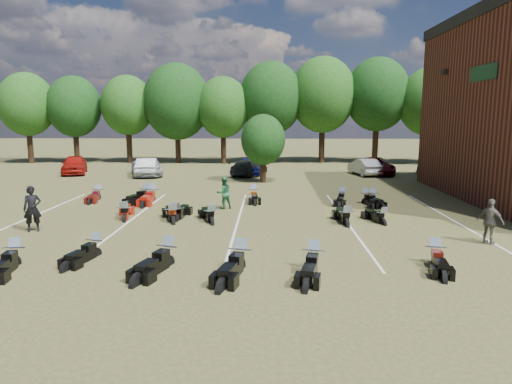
{
  "coord_description": "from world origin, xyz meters",
  "views": [
    {
      "loc": [
        -1.59,
        -17.52,
        4.81
      ],
      "look_at": [
        -2.19,
        4.0,
        1.2
      ],
      "focal_mm": 32.0,
      "sensor_mm": 36.0,
      "label": 1
    }
  ],
  "objects_px": {
    "car_0": "(74,165)",
    "person_green": "(224,193)",
    "motorcycle_14": "(99,199)",
    "car_4": "(248,166)",
    "person_grey": "(490,222)",
    "motorcycle_7": "(125,221)",
    "motorcycle_0": "(15,267)",
    "motorcycle_3": "(240,270)",
    "person_black": "(32,209)"
  },
  "relations": [
    {
      "from": "motorcycle_7",
      "to": "person_grey",
      "type": "bearing_deg",
      "value": 154.86
    },
    {
      "from": "car_0",
      "to": "person_black",
      "type": "height_order",
      "value": "person_black"
    },
    {
      "from": "person_black",
      "to": "motorcycle_3",
      "type": "xyz_separation_m",
      "value": [
        9.0,
        -4.65,
        -0.97
      ]
    },
    {
      "from": "person_grey",
      "to": "motorcycle_7",
      "type": "height_order",
      "value": "person_grey"
    },
    {
      "from": "motorcycle_14",
      "to": "car_4",
      "type": "bearing_deg",
      "value": 51.72
    },
    {
      "from": "person_black",
      "to": "motorcycle_0",
      "type": "xyz_separation_m",
      "value": [
        1.72,
        -4.53,
        -0.97
      ]
    },
    {
      "from": "person_black",
      "to": "motorcycle_3",
      "type": "height_order",
      "value": "person_black"
    },
    {
      "from": "person_black",
      "to": "motorcycle_3",
      "type": "relative_size",
      "value": 0.78
    },
    {
      "from": "motorcycle_0",
      "to": "motorcycle_3",
      "type": "bearing_deg",
      "value": -9.32
    },
    {
      "from": "car_4",
      "to": "motorcycle_0",
      "type": "bearing_deg",
      "value": -111.38
    },
    {
      "from": "motorcycle_3",
      "to": "motorcycle_14",
      "type": "height_order",
      "value": "motorcycle_3"
    },
    {
      "from": "motorcycle_0",
      "to": "motorcycle_3",
      "type": "height_order",
      "value": "motorcycle_3"
    },
    {
      "from": "person_black",
      "to": "motorcycle_14",
      "type": "distance_m",
      "value": 7.52
    },
    {
      "from": "car_4",
      "to": "person_green",
      "type": "distance_m",
      "value": 14.11
    },
    {
      "from": "person_green",
      "to": "car_4",
      "type": "bearing_deg",
      "value": -120.67
    },
    {
      "from": "person_grey",
      "to": "motorcycle_7",
      "type": "xyz_separation_m",
      "value": [
        -15.03,
        3.39,
        -0.87
      ]
    },
    {
      "from": "car_0",
      "to": "motorcycle_3",
      "type": "bearing_deg",
      "value": -75.27
    },
    {
      "from": "car_4",
      "to": "motorcycle_3",
      "type": "xyz_separation_m",
      "value": [
        0.79,
        -23.67,
        -0.71
      ]
    },
    {
      "from": "car_0",
      "to": "motorcycle_3",
      "type": "height_order",
      "value": "car_0"
    },
    {
      "from": "motorcycle_3",
      "to": "person_green",
      "type": "bearing_deg",
      "value": 112.12
    },
    {
      "from": "person_green",
      "to": "motorcycle_7",
      "type": "distance_m",
      "value": 5.31
    },
    {
      "from": "car_0",
      "to": "person_grey",
      "type": "relative_size",
      "value": 2.63
    },
    {
      "from": "person_black",
      "to": "motorcycle_3",
      "type": "distance_m",
      "value": 10.17
    },
    {
      "from": "person_green",
      "to": "person_grey",
      "type": "relative_size",
      "value": 0.97
    },
    {
      "from": "motorcycle_0",
      "to": "motorcycle_7",
      "type": "relative_size",
      "value": 0.99
    },
    {
      "from": "person_black",
      "to": "motorcycle_7",
      "type": "xyz_separation_m",
      "value": [
        3.22,
        1.98,
        -0.97
      ]
    },
    {
      "from": "motorcycle_0",
      "to": "motorcycle_14",
      "type": "relative_size",
      "value": 1.1
    },
    {
      "from": "car_4",
      "to": "motorcycle_7",
      "type": "height_order",
      "value": "car_4"
    },
    {
      "from": "person_green",
      "to": "motorcycle_0",
      "type": "xyz_separation_m",
      "value": [
        -5.83,
        -9.46,
        -0.84
      ]
    },
    {
      "from": "motorcycle_0",
      "to": "motorcycle_3",
      "type": "relative_size",
      "value": 0.94
    },
    {
      "from": "car_4",
      "to": "person_grey",
      "type": "relative_size",
      "value": 2.38
    },
    {
      "from": "car_0",
      "to": "person_black",
      "type": "distance_m",
      "value": 20.13
    },
    {
      "from": "motorcycle_0",
      "to": "motorcycle_3",
      "type": "xyz_separation_m",
      "value": [
        7.27,
        -0.12,
        0.0
      ]
    },
    {
      "from": "motorcycle_3",
      "to": "motorcycle_14",
      "type": "distance_m",
      "value": 15.1
    },
    {
      "from": "person_green",
      "to": "motorcycle_7",
      "type": "bearing_deg",
      "value": 6.25
    },
    {
      "from": "motorcycle_3",
      "to": "motorcycle_7",
      "type": "xyz_separation_m",
      "value": [
        -5.78,
        6.63,
        0.0
      ]
    },
    {
      "from": "person_grey",
      "to": "person_green",
      "type": "bearing_deg",
      "value": 20.47
    },
    {
      "from": "motorcycle_0",
      "to": "motorcycle_7",
      "type": "xyz_separation_m",
      "value": [
        1.5,
        6.51,
        0.0
      ]
    },
    {
      "from": "person_grey",
      "to": "motorcycle_0",
      "type": "height_order",
      "value": "person_grey"
    },
    {
      "from": "car_0",
      "to": "motorcycle_0",
      "type": "bearing_deg",
      "value": -89.28
    },
    {
      "from": "car_0",
      "to": "person_grey",
      "type": "bearing_deg",
      "value": -57.98
    },
    {
      "from": "person_grey",
      "to": "motorcycle_0",
      "type": "xyz_separation_m",
      "value": [
        -16.53,
        -3.12,
        -0.87
      ]
    },
    {
      "from": "person_grey",
      "to": "car_4",
      "type": "bearing_deg",
      "value": -12.69
    },
    {
      "from": "car_4",
      "to": "motorcycle_0",
      "type": "distance_m",
      "value": 24.44
    },
    {
      "from": "person_grey",
      "to": "motorcycle_3",
      "type": "height_order",
      "value": "person_grey"
    },
    {
      "from": "person_black",
      "to": "person_grey",
      "type": "xyz_separation_m",
      "value": [
        18.25,
        -1.41,
        -0.1
      ]
    },
    {
      "from": "car_4",
      "to": "person_grey",
      "type": "distance_m",
      "value": 22.77
    },
    {
      "from": "car_0",
      "to": "person_green",
      "type": "bearing_deg",
      "value": -63.68
    },
    {
      "from": "person_black",
      "to": "motorcycle_3",
      "type": "bearing_deg",
      "value": -52.63
    },
    {
      "from": "car_4",
      "to": "motorcycle_3",
      "type": "distance_m",
      "value": 23.69
    }
  ]
}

